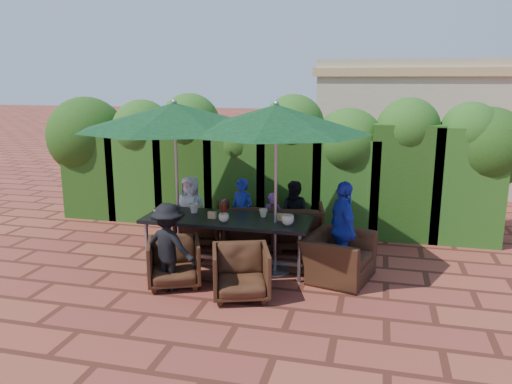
% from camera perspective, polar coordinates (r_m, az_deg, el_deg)
% --- Properties ---
extents(ground, '(80.00, 80.00, 0.00)m').
position_cam_1_polar(ground, '(7.50, -2.80, -8.69)').
color(ground, brown).
rests_on(ground, ground).
extents(dining_table, '(2.47, 0.90, 0.75)m').
position_cam_1_polar(dining_table, '(7.37, -3.30, -3.52)').
color(dining_table, black).
rests_on(dining_table, ground).
extents(umbrella_left, '(2.85, 2.85, 2.46)m').
position_cam_1_polar(umbrella_left, '(7.42, -9.29, 8.54)').
color(umbrella_left, gray).
rests_on(umbrella_left, ground).
extents(umbrella_right, '(2.60, 2.60, 2.46)m').
position_cam_1_polar(umbrella_right, '(6.85, 2.33, 8.34)').
color(umbrella_right, gray).
rests_on(umbrella_right, ground).
extents(chair_far_left, '(0.90, 0.86, 0.75)m').
position_cam_1_polar(chair_far_left, '(8.52, -6.76, -3.43)').
color(chair_far_left, black).
rests_on(chair_far_left, ground).
extents(chair_far_mid, '(0.97, 0.93, 0.85)m').
position_cam_1_polar(chair_far_mid, '(8.22, -0.78, -3.59)').
color(chair_far_mid, black).
rests_on(chair_far_mid, ground).
extents(chair_far_right, '(0.90, 0.86, 0.81)m').
position_cam_1_polar(chair_far_right, '(8.25, 4.89, -3.70)').
color(chair_far_right, black).
rests_on(chair_far_right, ground).
extents(chair_near_left, '(0.89, 0.86, 0.71)m').
position_cam_1_polar(chair_near_left, '(6.90, -9.34, -7.66)').
color(chair_near_left, black).
rests_on(chair_near_left, ground).
extents(chair_near_right, '(0.89, 0.86, 0.73)m').
position_cam_1_polar(chair_near_right, '(6.44, -1.75, -8.89)').
color(chair_near_right, black).
rests_on(chair_near_right, ground).
extents(chair_end_right, '(0.85, 1.10, 0.85)m').
position_cam_1_polar(chair_end_right, '(7.08, 9.39, -6.52)').
color(chair_end_right, black).
rests_on(chair_end_right, ground).
extents(adult_far_left, '(0.59, 0.37, 1.15)m').
position_cam_1_polar(adult_far_left, '(8.53, -7.48, -2.02)').
color(adult_far_left, silver).
rests_on(adult_far_left, ground).
extents(adult_far_mid, '(0.50, 0.45, 1.16)m').
position_cam_1_polar(adult_far_mid, '(8.25, -1.64, -2.43)').
color(adult_far_mid, '#2134B5').
rests_on(adult_far_mid, ground).
extents(adult_far_right, '(0.55, 0.34, 1.14)m').
position_cam_1_polar(adult_far_right, '(8.16, 4.56, -2.70)').
color(adult_far_right, black).
rests_on(adult_far_right, ground).
extents(adult_near_left, '(0.81, 0.50, 1.18)m').
position_cam_1_polar(adult_near_left, '(6.69, -9.92, -6.19)').
color(adult_near_left, black).
rests_on(adult_near_left, ground).
extents(adult_end_right, '(0.70, 0.90, 1.37)m').
position_cam_1_polar(adult_end_right, '(7.14, 9.92, -4.19)').
color(adult_end_right, '#2134B5').
rests_on(adult_end_right, ground).
extents(child_left, '(0.30, 0.26, 0.74)m').
position_cam_1_polar(child_left, '(8.61, -3.57, -3.24)').
color(child_left, '#E04F96').
rests_on(child_left, ground).
extents(child_right, '(0.33, 0.27, 0.92)m').
position_cam_1_polar(child_right, '(8.24, 1.90, -3.30)').
color(child_right, '#A850AE').
rests_on(child_right, ground).
extents(pedestrian_a, '(1.71, 0.93, 1.73)m').
position_cam_1_polar(pedestrian_a, '(11.16, 11.50, 2.86)').
color(pedestrian_a, '#25883A').
rests_on(pedestrian_a, ground).
extents(pedestrian_b, '(0.85, 0.78, 1.52)m').
position_cam_1_polar(pedestrian_b, '(11.12, 16.92, 1.96)').
color(pedestrian_b, '#E04F96').
rests_on(pedestrian_b, ground).
extents(pedestrian_c, '(1.09, 1.17, 1.72)m').
position_cam_1_polar(pedestrian_c, '(11.35, 21.38, 2.36)').
color(pedestrian_c, '#9898A0').
rests_on(pedestrian_c, ground).
extents(cup_a, '(0.17, 0.17, 0.13)m').
position_cam_1_polar(cup_a, '(7.51, -11.04, -2.33)').
color(cup_a, beige).
rests_on(cup_a, dining_table).
extents(cup_b, '(0.16, 0.16, 0.15)m').
position_cam_1_polar(cup_b, '(7.65, -7.10, -1.84)').
color(cup_b, beige).
rests_on(cup_b, dining_table).
extents(cup_c, '(0.15, 0.15, 0.12)m').
position_cam_1_polar(cup_c, '(7.14, -3.71, -2.95)').
color(cup_c, beige).
rests_on(cup_c, dining_table).
extents(cup_d, '(0.13, 0.13, 0.12)m').
position_cam_1_polar(cup_d, '(7.38, 0.85, -2.41)').
color(cup_d, beige).
rests_on(cup_d, dining_table).
extents(cup_e, '(0.18, 0.18, 0.14)m').
position_cam_1_polar(cup_e, '(6.99, 3.64, -3.19)').
color(cup_e, beige).
rests_on(cup_e, dining_table).
extents(ketchup_bottle, '(0.04, 0.04, 0.17)m').
position_cam_1_polar(ketchup_bottle, '(7.44, -3.62, -2.09)').
color(ketchup_bottle, '#B20C0A').
rests_on(ketchup_bottle, dining_table).
extents(sauce_bottle, '(0.04, 0.04, 0.17)m').
position_cam_1_polar(sauce_bottle, '(7.49, -3.89, -2.00)').
color(sauce_bottle, '#4C230C').
rests_on(sauce_bottle, dining_table).
extents(serving_tray, '(0.35, 0.25, 0.02)m').
position_cam_1_polar(serving_tray, '(7.45, -9.93, -2.85)').
color(serving_tray, '#AA7F52').
rests_on(serving_tray, dining_table).
extents(number_block_left, '(0.12, 0.06, 0.10)m').
position_cam_1_polar(number_block_left, '(7.33, -5.03, -2.63)').
color(number_block_left, '#DBB070').
rests_on(number_block_left, dining_table).
extents(number_block_right, '(0.12, 0.06, 0.10)m').
position_cam_1_polar(number_block_right, '(7.20, 2.91, -2.89)').
color(number_block_right, '#DBB070').
rests_on(number_block_right, dining_table).
extents(hedge_wall, '(9.10, 1.60, 2.49)m').
position_cam_1_polar(hedge_wall, '(9.35, 0.53, 4.16)').
color(hedge_wall, '#11330D').
rests_on(hedge_wall, ground).
extents(building, '(6.20, 3.08, 3.20)m').
position_cam_1_polar(building, '(13.79, 20.20, 7.29)').
color(building, '#C4B992').
rests_on(building, ground).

